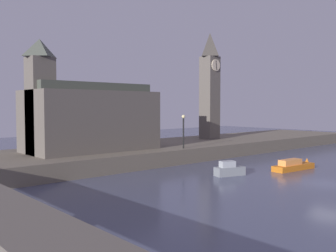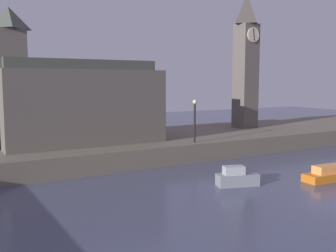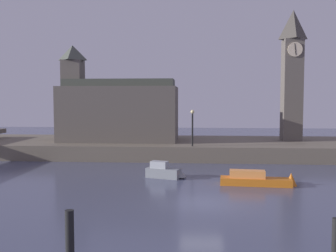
{
  "view_description": "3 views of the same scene",
  "coord_description": "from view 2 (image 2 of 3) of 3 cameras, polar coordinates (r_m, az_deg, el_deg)",
  "views": [
    {
      "loc": [
        -27.95,
        -13.45,
        5.88
      ],
      "look_at": [
        -0.47,
        17.6,
        3.71
      ],
      "focal_mm": 40.82,
      "sensor_mm": 36.0,
      "label": 1
    },
    {
      "loc": [
        -18.71,
        -11.45,
        6.47
      ],
      "look_at": [
        -1.52,
        17.78,
        2.62
      ],
      "focal_mm": 42.32,
      "sensor_mm": 36.0,
      "label": 2
    },
    {
      "loc": [
        -0.36,
        -22.12,
        5.97
      ],
      "look_at": [
        -2.94,
        14.04,
        3.49
      ],
      "focal_mm": 41.54,
      "sensor_mm": 36.0,
      "label": 3
    }
  ],
  "objects": [
    {
      "name": "far_embankment",
      "position": [
        37.04,
        0.29,
        -2.4
      ],
      "size": [
        70.0,
        12.0,
        1.5
      ],
      "primitive_type": "cube",
      "color": "#6B6051",
      "rests_on": "ground"
    },
    {
      "name": "clock_tower",
      "position": [
        43.5,
        11.16,
        9.43
      ],
      "size": [
        2.21,
        2.26,
        14.08
      ],
      "color": "#5B544C",
      "rests_on": "far_embankment"
    },
    {
      "name": "parliament_hall",
      "position": [
        32.75,
        -13.34,
        3.47
      ],
      "size": [
        12.56,
        6.36,
        10.37
      ],
      "color": "#5B544C",
      "rests_on": "far_embankment"
    },
    {
      "name": "streetlamp",
      "position": [
        32.12,
        3.86,
        1.53
      ],
      "size": [
        0.36,
        0.36,
        3.48
      ],
      "color": "black",
      "rests_on": "far_embankment"
    },
    {
      "name": "boat_cruiser_grey",
      "position": [
        25.26,
        10.29,
        -7.33
      ],
      "size": [
        3.23,
        1.73,
        1.27
      ],
      "color": "gray",
      "rests_on": "ground"
    }
  ]
}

